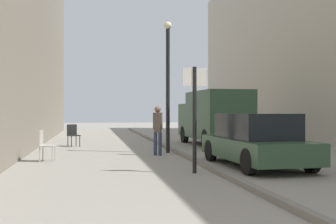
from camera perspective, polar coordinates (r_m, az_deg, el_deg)
The scene contains 9 objects.
ground_plane at distance 13.90m, azimuth -4.49°, elevation -6.13°, with size 80.00×80.00×0.00m, color gray.
kerb_strip at distance 14.15m, azimuth 1.92°, elevation -5.78°, with size 0.16×40.00×0.12m, color slate.
pedestrian_main_foreground at distance 14.20m, azimuth -1.43°, elevation -2.07°, with size 0.32×0.25×1.68m.
delivery_van at distance 18.36m, azimuth 6.33°, elevation -0.64°, with size 2.13×5.06×2.37m.
parked_car at distance 11.67m, azimuth 11.95°, elevation -3.83°, with size 1.96×4.26×1.45m.
street_sign_post at distance 10.16m, azimuth 3.66°, elevation 0.28°, with size 0.60×0.10×2.60m.
lamp_post at distance 15.10m, azimuth -0.02°, elevation 4.71°, with size 0.28×0.28×4.76m.
cafe_chair_near_window at distance 13.06m, azimuth -16.58°, elevation -4.14°, with size 0.49×0.49×0.94m.
cafe_chair_by_doorway at distance 18.28m, azimuth -12.92°, elevation -2.91°, with size 0.59×0.59×0.94m.
Camera 1 is at (-1.42, -1.75, 1.52)m, focal length 44.40 mm.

